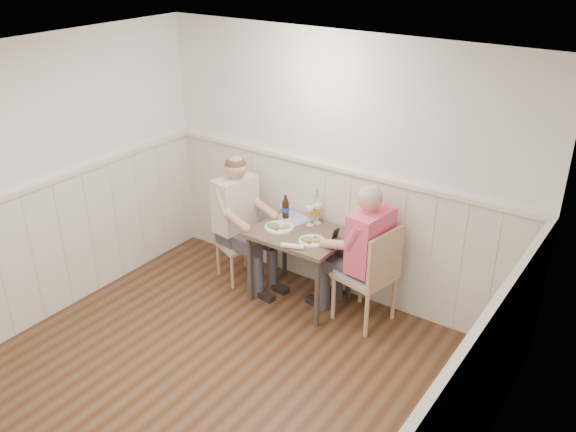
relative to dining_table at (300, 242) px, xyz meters
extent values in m
plane|color=#442817|center=(0.17, -1.84, -0.65)|extent=(4.50, 4.50, 0.00)
cube|color=white|center=(0.17, 0.41, 0.65)|extent=(4.00, 0.04, 2.60)
cube|color=white|center=(-1.83, -1.84, 0.65)|extent=(0.04, 4.50, 2.60)
cube|color=white|center=(2.17, -1.84, 0.65)|extent=(0.04, 4.50, 2.60)
cube|color=white|center=(0.17, -1.84, 1.94)|extent=(4.00, 4.50, 0.02)
cube|color=silver|center=(0.17, 0.39, 0.00)|extent=(3.98, 0.03, 1.30)
cube|color=silver|center=(-1.82, -1.84, 0.00)|extent=(0.03, 4.48, 1.30)
cube|color=silver|center=(0.17, 0.38, 0.67)|extent=(3.98, 0.06, 0.04)
cube|color=silver|center=(-1.80, -1.84, 0.67)|extent=(0.06, 4.48, 0.04)
cube|color=silver|center=(2.14, -1.84, 0.67)|extent=(0.06, 4.48, 0.04)
cube|color=brown|center=(0.00, 0.00, 0.08)|extent=(0.89, 0.70, 0.04)
cylinder|color=#3F3833|center=(-0.39, -0.30, -0.29)|extent=(0.05, 0.05, 0.71)
cylinder|color=#3F3833|center=(-0.39, 0.30, -0.29)|extent=(0.05, 0.05, 0.71)
cylinder|color=#3F3833|center=(0.39, -0.30, -0.29)|extent=(0.05, 0.05, 0.71)
cylinder|color=#3F3833|center=(0.39, 0.30, -0.29)|extent=(0.05, 0.05, 0.71)
cube|color=tan|center=(0.69, 0.06, -0.17)|extent=(0.55, 0.55, 0.04)
cube|color=#4A68A5|center=(0.69, 0.06, -0.13)|extent=(0.50, 0.50, 0.03)
cube|color=tan|center=(0.90, 0.01, 0.10)|extent=(0.12, 0.47, 0.49)
cylinder|color=tan|center=(0.85, -0.18, -0.42)|extent=(0.04, 0.04, 0.46)
cylinder|color=tan|center=(0.46, -0.10, -0.42)|extent=(0.04, 0.04, 0.46)
cylinder|color=tan|center=(0.93, 0.21, -0.42)|extent=(0.04, 0.04, 0.46)
cylinder|color=tan|center=(0.53, 0.29, -0.42)|extent=(0.04, 0.04, 0.46)
cube|color=tan|center=(-0.76, -0.02, -0.25)|extent=(0.51, 0.51, 0.04)
cube|color=#4A68A5|center=(-0.76, -0.02, -0.22)|extent=(0.46, 0.46, 0.03)
cube|color=tan|center=(-0.92, 0.05, -0.03)|extent=(0.18, 0.37, 0.40)
cylinder|color=tan|center=(-0.84, 0.20, -0.46)|extent=(0.03, 0.03, 0.38)
cylinder|color=tan|center=(-0.54, 0.06, -0.46)|extent=(0.03, 0.03, 0.38)
cylinder|color=tan|center=(-0.97, -0.11, -0.46)|extent=(0.03, 0.03, 0.38)
cylinder|color=tan|center=(-0.67, -0.24, -0.46)|extent=(0.03, 0.03, 0.38)
cube|color=#3F3F47|center=(0.71, 0.04, -0.42)|extent=(0.50, 0.46, 0.46)
cube|color=#3F3F47|center=(0.51, 0.06, -0.12)|extent=(0.47, 0.42, 0.13)
cube|color=#F34D6C|center=(0.71, 0.04, 0.22)|extent=(0.30, 0.48, 0.56)
sphere|color=tan|center=(0.71, 0.04, 0.62)|extent=(0.23, 0.23, 0.23)
sphere|color=#A5A5A0|center=(0.71, 0.04, 0.65)|extent=(0.21, 0.21, 0.21)
cube|color=black|center=(0.35, 0.08, 0.22)|extent=(0.03, 0.07, 0.13)
cube|color=#3F3F47|center=(-0.75, -0.03, -0.42)|extent=(0.50, 0.47, 0.46)
cube|color=#3F3F47|center=(-0.55, -0.06, -0.13)|extent=(0.48, 0.43, 0.13)
cube|color=silver|center=(-0.75, -0.03, 0.21)|extent=(0.31, 0.48, 0.56)
sphere|color=tan|center=(-0.75, -0.03, 0.62)|extent=(0.22, 0.22, 0.22)
sphere|color=#4C3828|center=(-0.75, -0.03, 0.65)|extent=(0.21, 0.21, 0.21)
cylinder|color=white|center=(0.20, -0.10, 0.11)|extent=(0.25, 0.25, 0.02)
ellipsoid|color=#3F722D|center=(0.16, -0.13, 0.14)|extent=(0.12, 0.10, 0.05)
sphere|color=tan|center=(0.25, -0.09, 0.14)|extent=(0.03, 0.03, 0.03)
cube|color=brown|center=(0.22, -0.04, 0.13)|extent=(0.07, 0.05, 0.01)
cylinder|color=white|center=(0.27, -0.04, 0.13)|extent=(0.05, 0.05, 0.03)
cylinder|color=white|center=(-0.21, -0.05, 0.11)|extent=(0.29, 0.29, 0.02)
ellipsoid|color=#3F722D|center=(-0.25, -0.08, 0.15)|extent=(0.14, 0.12, 0.05)
sphere|color=tan|center=(-0.15, -0.04, 0.14)|extent=(0.04, 0.04, 0.04)
cylinder|color=silver|center=(0.03, 0.26, 0.11)|extent=(0.07, 0.07, 0.01)
cylinder|color=silver|center=(0.03, 0.26, 0.16)|extent=(0.01, 0.01, 0.09)
cone|color=gold|center=(0.03, 0.26, 0.24)|extent=(0.08, 0.08, 0.08)
cylinder|color=silver|center=(0.03, 0.26, 0.29)|extent=(0.08, 0.08, 0.03)
cylinder|color=silver|center=(0.00, 0.18, 0.11)|extent=(0.07, 0.07, 0.01)
cylinder|color=silver|center=(0.00, 0.18, 0.15)|extent=(0.01, 0.01, 0.09)
cone|color=gold|center=(0.00, 0.18, 0.23)|extent=(0.08, 0.08, 0.08)
cylinder|color=silver|center=(0.00, 0.18, 0.29)|extent=(0.08, 0.08, 0.03)
cylinder|color=black|center=(-0.29, 0.18, 0.19)|extent=(0.07, 0.07, 0.18)
cone|color=black|center=(-0.29, 0.18, 0.30)|extent=(0.07, 0.07, 0.04)
cylinder|color=black|center=(-0.29, 0.18, 0.34)|extent=(0.03, 0.03, 0.03)
cylinder|color=#1C34B9|center=(-0.29, 0.18, 0.20)|extent=(0.07, 0.07, 0.05)
cylinder|color=white|center=(0.13, -0.31, 0.13)|extent=(0.22, 0.12, 0.05)
cylinder|color=silver|center=(-0.02, 0.29, 0.14)|extent=(0.04, 0.04, 0.08)
cylinder|color=tan|center=(-0.02, 0.29, 0.28)|extent=(0.02, 0.02, 0.25)
cone|color=tan|center=(-0.02, 0.29, 0.43)|extent=(0.03, 0.03, 0.09)
cube|color=#4A68A5|center=(-0.22, 0.21, 0.11)|extent=(0.37, 0.32, 0.01)
camera|label=1|loc=(2.88, -4.34, 2.77)|focal=38.00mm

